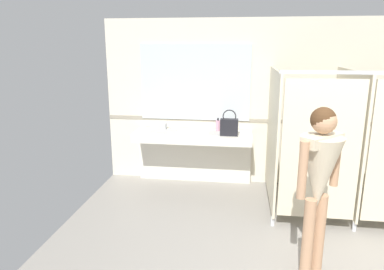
{
  "coord_description": "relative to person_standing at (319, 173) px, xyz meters",
  "views": [
    {
      "loc": [
        -0.92,
        -2.74,
        2.23
      ],
      "look_at": [
        -1.48,
        1.3,
        1.2
      ],
      "focal_mm": 33.4,
      "sensor_mm": 36.0,
      "label": 1
    }
  ],
  "objects": [
    {
      "name": "soap_dispenser",
      "position": [
        -1.1,
        2.32,
        -0.1
      ],
      "size": [
        0.07,
        0.07,
        0.21
      ],
      "color": "#D899B2",
      "rests_on": "vanity_counter"
    },
    {
      "name": "wall_back_tile_band",
      "position": [
        0.18,
        2.45,
        -0.03
      ],
      "size": [
        6.26,
        0.01,
        0.06
      ],
      "primitive_type": "cube",
      "color": "#9E937F",
      "rests_on": "wall_back"
    },
    {
      "name": "mirror_panel",
      "position": [
        -1.49,
        2.44,
        0.57
      ],
      "size": [
        1.77,
        0.02,
        1.21
      ],
      "primitive_type": "cube",
      "color": "silver",
      "rests_on": "wall_back"
    },
    {
      "name": "person_standing",
      "position": [
        0.0,
        0.0,
        0.0
      ],
      "size": [
        0.57,
        0.57,
        1.7
      ],
      "color": "tan",
      "rests_on": "ground_plane"
    },
    {
      "name": "wall_back",
      "position": [
        0.18,
        2.51,
        0.24
      ],
      "size": [
        6.26,
        0.12,
        2.64
      ],
      "primitive_type": "cube",
      "color": "beige",
      "rests_on": "ground_plane"
    },
    {
      "name": "vanity_counter",
      "position": [
        -1.49,
        2.25,
        -0.43
      ],
      "size": [
        1.87,
        0.54,
        1.01
      ],
      "color": "silver",
      "rests_on": "ground_plane"
    },
    {
      "name": "handbag",
      "position": [
        -0.91,
        2.03,
        -0.04
      ],
      "size": [
        0.27,
        0.11,
        0.4
      ],
      "color": "black",
      "rests_on": "vanity_counter"
    },
    {
      "name": "bathroom_stalls",
      "position": [
        0.69,
        1.46,
        -0.05
      ],
      "size": [
        2.04,
        1.53,
        1.96
      ],
      "color": "beige",
      "rests_on": "ground_plane"
    }
  ]
}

